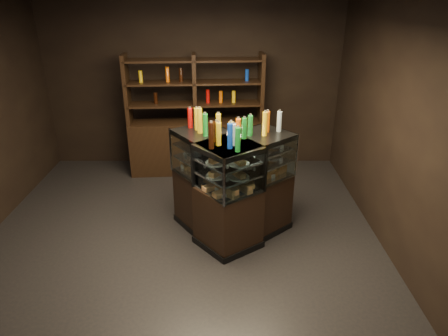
{
  "coord_description": "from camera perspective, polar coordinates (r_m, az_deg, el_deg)",
  "views": [
    {
      "loc": [
        0.53,
        -4.3,
        2.91
      ],
      "look_at": [
        0.54,
        -0.04,
        0.99
      ],
      "focal_mm": 32.0,
      "sensor_mm": 36.0,
      "label": 1
    }
  ],
  "objects": [
    {
      "name": "back_shelving",
      "position": [
        6.77,
        -4.01,
        4.31
      ],
      "size": [
        2.23,
        0.56,
        2.0
      ],
      "rotation": [
        0.0,
        0.0,
        0.07
      ],
      "color": "black",
      "rests_on": "ground"
    },
    {
      "name": "display_case",
      "position": [
        5.03,
        0.9,
        -5.07
      ],
      "size": [
        1.61,
        1.34,
        1.33
      ],
      "rotation": [
        0.0,
        0.0,
        -0.12
      ],
      "color": "black",
      "rests_on": "ground"
    },
    {
      "name": "ground",
      "position": [
        5.22,
        -6.0,
        -9.84
      ],
      "size": [
        5.0,
        5.0,
        0.0
      ],
      "primitive_type": "plane",
      "color": "black",
      "rests_on": "ground"
    },
    {
      "name": "bottles_top",
      "position": [
        4.63,
        0.98,
        5.92
      ],
      "size": [
        1.07,
        0.87,
        0.3
      ],
      "color": "#D8590A",
      "rests_on": "display_case"
    },
    {
      "name": "food_display",
      "position": [
        4.79,
        0.93,
        0.52
      ],
      "size": [
        1.24,
        1.01,
        0.41
      ],
      "color": "#DD904F",
      "rests_on": "display_case"
    },
    {
      "name": "potted_conifer",
      "position": [
        5.52,
        -0.38,
        -2.94
      ],
      "size": [
        0.32,
        0.32,
        0.69
      ],
      "rotation": [
        0.0,
        0.0,
        -0.32
      ],
      "color": "black",
      "rests_on": "ground"
    },
    {
      "name": "room_shell",
      "position": [
        4.44,
        -7.1,
        11.42
      ],
      "size": [
        5.02,
        5.02,
        3.01
      ],
      "color": "black",
      "rests_on": "ground"
    }
  ]
}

